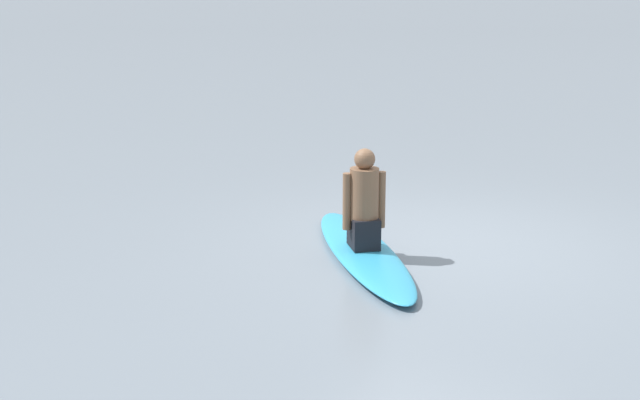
# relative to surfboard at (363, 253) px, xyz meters

# --- Properties ---
(ground_plane) EXTENTS (400.00, 400.00, 0.00)m
(ground_plane) POSITION_rel_surfboard_xyz_m (-0.45, -0.93, -0.06)
(ground_plane) COLOR gray
(surfboard) EXTENTS (2.68, 2.65, 0.12)m
(surfboard) POSITION_rel_surfboard_xyz_m (0.00, 0.00, 0.00)
(surfboard) COLOR #339EC6
(surfboard) RESTS_ON ground
(person_paddler) EXTENTS (0.45, 0.45, 1.07)m
(person_paddler) POSITION_rel_surfboard_xyz_m (0.00, 0.00, 0.54)
(person_paddler) COLOR black
(person_paddler) RESTS_ON surfboard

